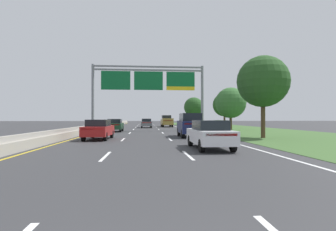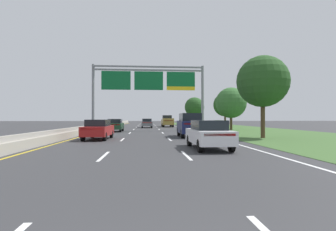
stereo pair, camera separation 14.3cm
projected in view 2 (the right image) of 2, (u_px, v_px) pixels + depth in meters
name	position (u px, v px, depth m)	size (l,w,h in m)	color
ground_plane	(146.00, 130.00, 36.32)	(220.00, 220.00, 0.00)	#333335
lane_striping	(146.00, 130.00, 35.87)	(11.96, 106.00, 0.01)	white
grass_verge_right	(245.00, 130.00, 37.43)	(14.00, 110.00, 0.02)	#3D602D
median_barrier_concrete	(98.00, 128.00, 35.80)	(0.60, 110.00, 0.85)	#A8A399
overhead_sign_gantry	(149.00, 84.00, 35.49)	(15.06, 0.42, 8.83)	gray
pickup_truck_gold	(167.00, 121.00, 50.19)	(2.07, 5.43, 2.20)	#A38438
car_white_right_lane_sedan	(208.00, 134.00, 14.57)	(1.89, 4.43, 1.57)	silver
car_darkgreen_left_lane_sedan	(115.00, 125.00, 32.92)	(1.83, 4.40, 1.57)	#193D23
car_red_left_lane_sedan	(98.00, 129.00, 20.90)	(1.95, 4.45, 1.57)	maroon
car_navy_right_lane_suv	(190.00, 125.00, 23.69)	(2.00, 4.74, 2.11)	#161E47
car_grey_centre_lane_sedan	(147.00, 123.00, 45.96)	(1.92, 4.44, 1.57)	slate
roadside_tree_near	(263.00, 82.00, 22.32)	(4.35, 4.35, 6.97)	#4C3823
roadside_tree_mid	(231.00, 103.00, 37.74)	(4.39, 4.39, 6.06)	#4C3823
roadside_tree_far	(225.00, 105.00, 50.16)	(4.44, 4.44, 6.41)	#4C3823
roadside_tree_distant	(194.00, 107.00, 63.75)	(4.73, 4.73, 6.68)	#4C3823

